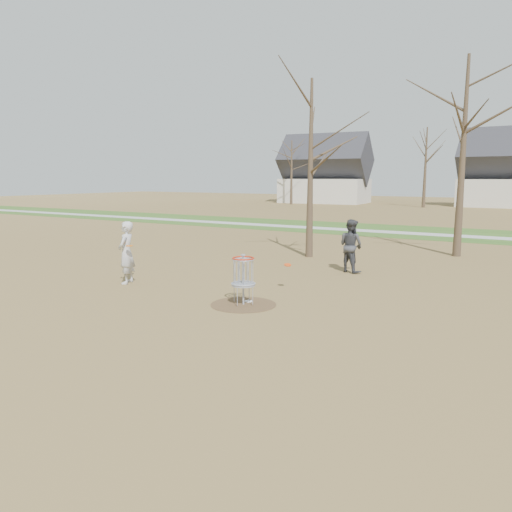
{
  "coord_description": "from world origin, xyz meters",
  "views": [
    {
      "loc": [
        7.1,
        -11.14,
        3.44
      ],
      "look_at": [
        -0.5,
        1.5,
        1.1
      ],
      "focal_mm": 35.0,
      "sensor_mm": 36.0,
      "label": 1
    }
  ],
  "objects_px": {
    "player_standing": "(126,253)",
    "disc_grounded": "(248,301)",
    "disc_golf_basket": "(243,272)",
    "player_throwing": "(351,246)"
  },
  "relations": [
    {
      "from": "player_throwing",
      "to": "disc_golf_basket",
      "type": "xyz_separation_m",
      "value": [
        -0.81,
        -6.02,
        -0.06
      ]
    },
    {
      "from": "player_standing",
      "to": "disc_grounded",
      "type": "distance_m",
      "value": 4.8
    },
    {
      "from": "disc_golf_basket",
      "to": "player_standing",
      "type": "bearing_deg",
      "value": 175.32
    },
    {
      "from": "player_standing",
      "to": "disc_golf_basket",
      "type": "xyz_separation_m",
      "value": [
        4.74,
        -0.39,
        -0.1
      ]
    },
    {
      "from": "disc_golf_basket",
      "to": "player_throwing",
      "type": "bearing_deg",
      "value": 82.36
    },
    {
      "from": "player_throwing",
      "to": "disc_golf_basket",
      "type": "distance_m",
      "value": 6.08
    },
    {
      "from": "player_throwing",
      "to": "disc_grounded",
      "type": "xyz_separation_m",
      "value": [
        -0.86,
        -5.69,
        -0.95
      ]
    },
    {
      "from": "player_standing",
      "to": "disc_grounded",
      "type": "height_order",
      "value": "player_standing"
    },
    {
      "from": "player_standing",
      "to": "disc_grounded",
      "type": "relative_size",
      "value": 9.23
    },
    {
      "from": "player_standing",
      "to": "disc_golf_basket",
      "type": "relative_size",
      "value": 1.5
    }
  ]
}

